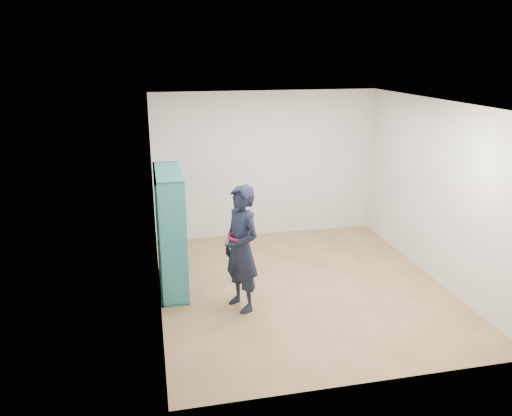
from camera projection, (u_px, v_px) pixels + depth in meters
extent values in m
plane|color=brown|center=(301.00, 286.00, 7.20)|extent=(4.50, 4.50, 0.00)
plane|color=white|center=(307.00, 103.00, 6.41)|extent=(4.50, 4.50, 0.00)
cube|color=beige|center=(155.00, 209.00, 6.40)|extent=(0.02, 4.50, 2.60)
cube|color=beige|center=(436.00, 192.00, 7.21)|extent=(0.02, 4.50, 2.60)
cube|color=beige|center=(266.00, 165.00, 8.90)|extent=(4.00, 0.02, 2.60)
cube|color=beige|center=(376.00, 266.00, 4.71)|extent=(4.00, 0.02, 2.60)
cube|color=teal|center=(173.00, 247.00, 6.39)|extent=(0.37, 0.03, 1.70)
cube|color=teal|center=(168.00, 217.00, 7.55)|extent=(0.37, 0.03, 1.70)
cube|color=teal|center=(173.00, 284.00, 7.22)|extent=(0.37, 1.27, 0.03)
cube|color=teal|center=(167.00, 172.00, 6.71)|extent=(0.37, 1.27, 0.03)
cube|color=teal|center=(158.00, 231.00, 6.93)|extent=(0.03, 1.27, 1.70)
cube|color=teal|center=(171.00, 235.00, 6.78)|extent=(0.34, 0.03, 1.64)
cube|color=teal|center=(170.00, 226.00, 7.15)|extent=(0.34, 0.03, 1.64)
cube|color=teal|center=(172.00, 257.00, 7.09)|extent=(0.34, 1.22, 0.03)
cube|color=teal|center=(170.00, 230.00, 6.97)|extent=(0.34, 1.22, 0.03)
cube|color=teal|center=(169.00, 202.00, 6.84)|extent=(0.34, 1.22, 0.03)
cube|color=beige|center=(177.00, 294.00, 6.82)|extent=(0.23, 0.15, 0.06)
cube|color=black|center=(176.00, 263.00, 6.62)|extent=(0.19, 0.17, 0.21)
cube|color=maroon|center=(174.00, 233.00, 6.50)|extent=(0.19, 0.17, 0.22)
cube|color=silver|center=(172.00, 208.00, 6.45)|extent=(0.23, 0.15, 0.06)
cube|color=navy|center=(175.00, 276.00, 7.12)|extent=(0.19, 0.17, 0.25)
cube|color=brown|center=(174.00, 248.00, 6.99)|extent=(0.19, 0.17, 0.30)
cube|color=#BFB28C|center=(172.00, 228.00, 6.95)|extent=(0.23, 0.15, 0.06)
cube|color=#26594C|center=(171.00, 195.00, 6.75)|extent=(0.19, 0.17, 0.22)
cube|color=beige|center=(174.00, 263.00, 7.49)|extent=(0.19, 0.17, 0.32)
cube|color=black|center=(172.00, 243.00, 7.45)|extent=(0.23, 0.15, 0.09)
cube|color=maroon|center=(171.00, 212.00, 7.24)|extent=(0.19, 0.17, 0.30)
cube|color=silver|center=(169.00, 185.00, 7.12)|extent=(0.19, 0.17, 0.29)
imported|color=black|center=(241.00, 249.00, 6.36)|extent=(0.62, 0.72, 1.67)
torus|color=#9D0C38|center=(241.00, 236.00, 6.31)|extent=(0.46, 0.46, 0.04)
cube|color=silver|center=(227.00, 241.00, 6.31)|extent=(0.06, 0.08, 0.13)
cube|color=black|center=(227.00, 241.00, 6.31)|extent=(0.06, 0.08, 0.12)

